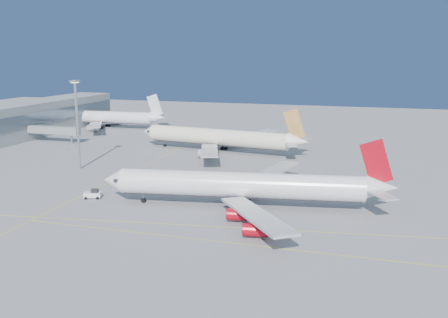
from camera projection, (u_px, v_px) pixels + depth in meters
ground at (220, 218)px, 112.94m from camera, size 500.00×500.00×0.00m
terminal at (31, 119)px, 223.24m from camera, size 18.40×110.00×15.00m
jet_bridge at (56, 130)px, 205.43m from camera, size 23.60×3.60×6.90m
taxiway_lines at (171, 204)px, 123.01m from camera, size 118.86×140.00×0.02m
airliner_virgin at (246, 186)px, 119.76m from camera, size 70.96×63.16×17.54m
airliner_etihad at (220, 138)px, 186.61m from camera, size 68.14×62.46×17.79m
airliner_third at (104, 117)px, 246.36m from camera, size 64.39×59.33×17.28m
pushback_tug at (93, 194)px, 127.71m from camera, size 4.68×3.63×2.38m
light_mast at (77, 117)px, 157.00m from camera, size 2.44×2.44×28.23m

